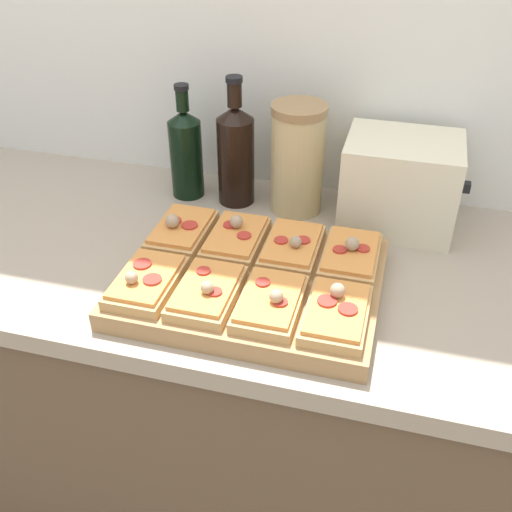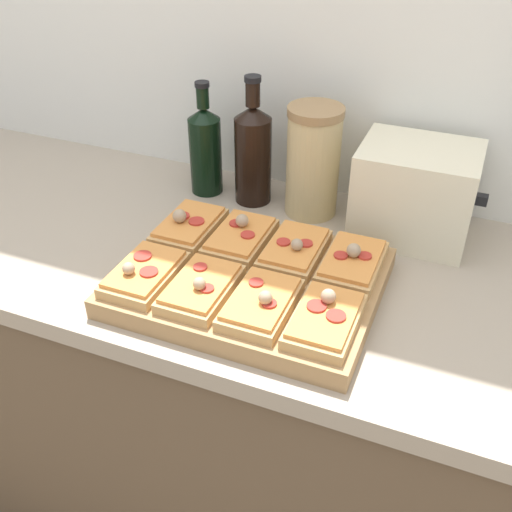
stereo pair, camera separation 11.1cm
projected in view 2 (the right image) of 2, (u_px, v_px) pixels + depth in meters
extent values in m
cube|color=silver|center=(300.00, 37.00, 1.31)|extent=(6.00, 0.06, 2.50)
cube|color=brown|center=(241.00, 406.00, 1.51)|extent=(2.60, 0.64, 0.87)
cube|color=gray|center=(238.00, 259.00, 1.25)|extent=(2.63, 0.67, 0.04)
cube|color=#A37A4C|center=(250.00, 282.00, 1.12)|extent=(0.47, 0.37, 0.04)
cube|color=tan|center=(189.00, 227.00, 1.22)|extent=(0.10, 0.16, 0.02)
cube|color=#D6843D|center=(189.00, 221.00, 1.21)|extent=(0.09, 0.15, 0.01)
cylinder|color=#AD2D23|center=(182.00, 216.00, 1.22)|extent=(0.03, 0.03, 0.00)
cylinder|color=#AD2D23|center=(196.00, 221.00, 1.20)|extent=(0.03, 0.03, 0.00)
sphere|color=tan|center=(180.00, 216.00, 1.19)|extent=(0.03, 0.03, 0.03)
cube|color=tan|center=(240.00, 239.00, 1.18)|extent=(0.10, 0.16, 0.02)
cube|color=#D6843D|center=(240.00, 233.00, 1.18)|extent=(0.09, 0.15, 0.01)
cylinder|color=#AD2D23|center=(235.00, 223.00, 1.19)|extent=(0.03, 0.03, 0.00)
cylinder|color=#AD2D23|center=(248.00, 235.00, 1.16)|extent=(0.03, 0.03, 0.00)
sphere|color=tan|center=(242.00, 221.00, 1.18)|extent=(0.03, 0.03, 0.03)
cube|color=tan|center=(295.00, 251.00, 1.15)|extent=(0.10, 0.16, 0.02)
cube|color=#D6843D|center=(295.00, 245.00, 1.14)|extent=(0.09, 0.15, 0.01)
cylinder|color=#AD2D23|center=(283.00, 242.00, 1.14)|extent=(0.03, 0.03, 0.00)
cylinder|color=#AD2D23|center=(306.00, 243.00, 1.13)|extent=(0.03, 0.03, 0.00)
sphere|color=tan|center=(297.00, 245.00, 1.11)|extent=(0.02, 0.02, 0.02)
cube|color=tan|center=(352.00, 264.00, 1.11)|extent=(0.10, 0.16, 0.02)
cube|color=#D6843D|center=(353.00, 258.00, 1.11)|extent=(0.09, 0.15, 0.01)
cylinder|color=#AD2D23|center=(341.00, 255.00, 1.10)|extent=(0.03, 0.03, 0.00)
cylinder|color=#AD2D23|center=(365.00, 256.00, 1.10)|extent=(0.03, 0.03, 0.00)
sphere|color=tan|center=(354.00, 250.00, 1.09)|extent=(0.03, 0.03, 0.03)
cube|color=tan|center=(145.00, 275.00, 1.09)|extent=(0.10, 0.16, 0.02)
cube|color=#D6843D|center=(144.00, 268.00, 1.08)|extent=(0.09, 0.15, 0.01)
cylinder|color=#AD2D23|center=(143.00, 256.00, 1.10)|extent=(0.03, 0.03, 0.00)
cylinder|color=#AD2D23|center=(149.00, 272.00, 1.06)|extent=(0.03, 0.03, 0.00)
sphere|color=tan|center=(129.00, 268.00, 1.05)|extent=(0.02, 0.02, 0.02)
cube|color=tan|center=(201.00, 289.00, 1.05)|extent=(0.10, 0.16, 0.02)
cube|color=#D6843D|center=(201.00, 283.00, 1.04)|extent=(0.09, 0.15, 0.01)
cylinder|color=#AD2D23|center=(199.00, 267.00, 1.07)|extent=(0.03, 0.03, 0.00)
cylinder|color=#AD2D23|center=(207.00, 288.00, 1.02)|extent=(0.03, 0.03, 0.00)
sphere|color=tan|center=(199.00, 284.00, 1.02)|extent=(0.02, 0.02, 0.02)
cube|color=tan|center=(261.00, 305.00, 1.02)|extent=(0.10, 0.16, 0.02)
cube|color=#D6843D|center=(261.00, 298.00, 1.01)|extent=(0.09, 0.15, 0.01)
cylinder|color=#AD2D23|center=(256.00, 283.00, 1.03)|extent=(0.03, 0.03, 0.00)
cylinder|color=#AD2D23|center=(269.00, 303.00, 0.99)|extent=(0.03, 0.03, 0.00)
sphere|color=tan|center=(265.00, 298.00, 0.98)|extent=(0.02, 0.02, 0.02)
cube|color=tan|center=(325.00, 321.00, 0.98)|extent=(0.10, 0.16, 0.02)
cube|color=#D6843D|center=(326.00, 315.00, 0.97)|extent=(0.09, 0.15, 0.01)
cylinder|color=#AD2D23|center=(317.00, 306.00, 0.98)|extent=(0.03, 0.03, 0.00)
cylinder|color=#AD2D23|center=(336.00, 316.00, 0.96)|extent=(0.03, 0.03, 0.00)
sphere|color=tan|center=(328.00, 296.00, 0.98)|extent=(0.03, 0.03, 0.03)
cylinder|color=black|center=(206.00, 156.00, 1.40)|extent=(0.07, 0.07, 0.18)
cone|color=black|center=(203.00, 114.00, 1.34)|extent=(0.07, 0.07, 0.03)
cylinder|color=black|center=(203.00, 97.00, 1.32)|extent=(0.03, 0.03, 0.05)
cylinder|color=black|center=(202.00, 84.00, 1.30)|extent=(0.03, 0.03, 0.01)
cylinder|color=black|center=(253.00, 161.00, 1.36)|extent=(0.08, 0.08, 0.20)
cone|color=black|center=(253.00, 112.00, 1.29)|extent=(0.08, 0.08, 0.03)
cylinder|color=black|center=(253.00, 94.00, 1.27)|extent=(0.03, 0.03, 0.05)
cylinder|color=black|center=(253.00, 79.00, 1.25)|extent=(0.04, 0.04, 0.01)
cylinder|color=tan|center=(313.00, 166.00, 1.30)|extent=(0.12, 0.12, 0.23)
cylinder|color=#937047|center=(316.00, 111.00, 1.23)|extent=(0.12, 0.12, 0.02)
cube|color=beige|center=(415.00, 192.00, 1.24)|extent=(0.24, 0.19, 0.20)
cube|color=black|center=(411.00, 186.00, 1.14)|extent=(0.19, 0.01, 0.05)
cube|color=black|center=(481.00, 200.00, 1.19)|extent=(0.02, 0.02, 0.02)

